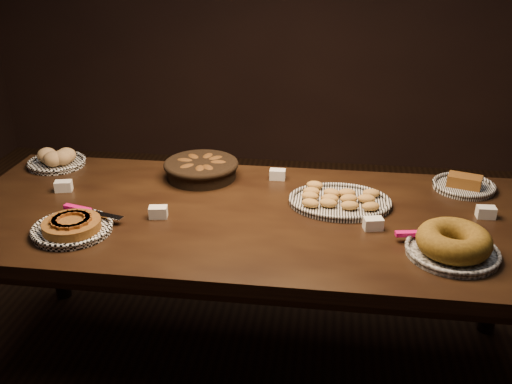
# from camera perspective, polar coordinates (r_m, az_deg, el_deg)

# --- Properties ---
(ground) EXTENTS (5.00, 5.00, 0.00)m
(ground) POSITION_cam_1_polar(r_m,az_deg,el_deg) (2.68, -0.09, -16.64)
(ground) COLOR black
(ground) RESTS_ON ground
(buffet_table) EXTENTS (2.40, 1.00, 0.75)m
(buffet_table) POSITION_cam_1_polar(r_m,az_deg,el_deg) (2.29, -0.10, -3.80)
(buffet_table) COLOR black
(buffet_table) RESTS_ON ground
(apple_tart_plate) EXTENTS (0.32, 0.31, 0.06)m
(apple_tart_plate) POSITION_cam_1_polar(r_m,az_deg,el_deg) (2.22, -17.91, -3.31)
(apple_tart_plate) COLOR white
(apple_tart_plate) RESTS_ON buffet_table
(madeleine_platter) EXTENTS (0.41, 0.34, 0.05)m
(madeleine_platter) POSITION_cam_1_polar(r_m,az_deg,el_deg) (2.35, 8.31, -0.82)
(madeleine_platter) COLOR black
(madeleine_platter) RESTS_ON buffet_table
(bundt_cake_plate) EXTENTS (0.35, 0.32, 0.10)m
(bundt_cake_plate) POSITION_cam_1_polar(r_m,az_deg,el_deg) (2.07, 19.10, -4.94)
(bundt_cake_plate) COLOR black
(bundt_cake_plate) RESTS_ON buffet_table
(croissant_basket) EXTENTS (0.36, 0.36, 0.08)m
(croissant_basket) POSITION_cam_1_polar(r_m,az_deg,el_deg) (2.58, -5.48, 2.46)
(croissant_basket) COLOR black
(croissant_basket) RESTS_ON buffet_table
(bread_roll_plate) EXTENTS (0.27, 0.27, 0.08)m
(bread_roll_plate) POSITION_cam_1_polar(r_m,az_deg,el_deg) (2.86, -19.28, 3.10)
(bread_roll_plate) COLOR white
(bread_roll_plate) RESTS_ON buffet_table
(loaf_plate) EXTENTS (0.27, 0.27, 0.06)m
(loaf_plate) POSITION_cam_1_polar(r_m,az_deg,el_deg) (2.62, 20.07, 0.68)
(loaf_plate) COLOR black
(loaf_plate) RESTS_ON buffet_table
(tent_cards) EXTENTS (1.81, 0.49, 0.04)m
(tent_cards) POSITION_cam_1_polar(r_m,az_deg,el_deg) (2.31, 1.11, -0.84)
(tent_cards) COLOR white
(tent_cards) RESTS_ON buffet_table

